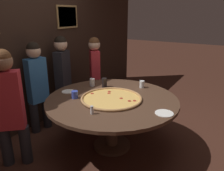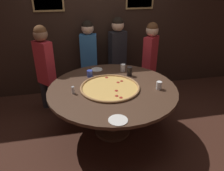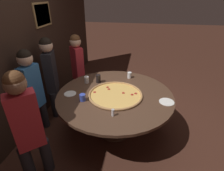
{
  "view_description": "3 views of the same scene",
  "coord_description": "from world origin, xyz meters",
  "px_view_note": "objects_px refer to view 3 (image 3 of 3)",
  "views": [
    {
      "loc": [
        -2.31,
        -1.41,
        1.82
      ],
      "look_at": [
        0.06,
        0.03,
        0.89
      ],
      "focal_mm": 35.0,
      "sensor_mm": 36.0,
      "label": 1
    },
    {
      "loc": [
        -0.54,
        -2.58,
        2.1
      ],
      "look_at": [
        -0.01,
        -0.02,
        0.78
      ],
      "focal_mm": 35.0,
      "sensor_mm": 36.0,
      "label": 2
    },
    {
      "loc": [
        -2.24,
        -0.35,
        2.1
      ],
      "look_at": [
        0.04,
        0.05,
        0.86
      ],
      "focal_mm": 28.0,
      "sensor_mm": 36.0,
      "label": 3
    }
  ],
  "objects_px": {
    "dining_table": "(115,100)",
    "diner_far_right": "(32,89)",
    "drink_cup_near_left": "(83,98)",
    "diner_far_left": "(78,65)",
    "giant_pizza": "(116,94)",
    "condiment_shaker": "(113,113)",
    "diner_centre_back": "(51,74)",
    "drink_cup_near_right": "(87,80)",
    "drink_cup_far_left": "(129,75)",
    "white_plate_beside_cup": "(167,102)",
    "drink_cup_by_shaker": "(98,79)",
    "white_plate_right_side": "(70,94)",
    "diner_side_left": "(27,123)"
  },
  "relations": [
    {
      "from": "dining_table",
      "to": "diner_far_right",
      "type": "height_order",
      "value": "diner_far_right"
    },
    {
      "from": "drink_cup_near_left",
      "to": "diner_far_left",
      "type": "distance_m",
      "value": 1.23
    },
    {
      "from": "dining_table",
      "to": "giant_pizza",
      "type": "xyz_separation_m",
      "value": [
        -0.04,
        -0.01,
        0.13
      ]
    },
    {
      "from": "condiment_shaker",
      "to": "diner_centre_back",
      "type": "height_order",
      "value": "diner_centre_back"
    },
    {
      "from": "drink_cup_near_right",
      "to": "drink_cup_near_left",
      "type": "relative_size",
      "value": 1.15
    },
    {
      "from": "drink_cup_far_left",
      "to": "drink_cup_near_right",
      "type": "xyz_separation_m",
      "value": [
        -0.32,
        0.69,
        0.0
      ]
    },
    {
      "from": "drink_cup_near_right",
      "to": "white_plate_beside_cup",
      "type": "xyz_separation_m",
      "value": [
        -0.37,
        -1.28,
        -0.05
      ]
    },
    {
      "from": "giant_pizza",
      "to": "diner_far_right",
      "type": "height_order",
      "value": "diner_far_right"
    },
    {
      "from": "condiment_shaker",
      "to": "drink_cup_by_shaker",
      "type": "bearing_deg",
      "value": 24.75
    },
    {
      "from": "white_plate_right_side",
      "to": "diner_far_left",
      "type": "distance_m",
      "value": 1.02
    },
    {
      "from": "condiment_shaker",
      "to": "diner_far_left",
      "type": "distance_m",
      "value": 1.7
    },
    {
      "from": "drink_cup_near_right",
      "to": "diner_centre_back",
      "type": "xyz_separation_m",
      "value": [
        0.07,
        0.67,
        0.03
      ]
    },
    {
      "from": "diner_side_left",
      "to": "condiment_shaker",
      "type": "bearing_deg",
      "value": 162.54
    },
    {
      "from": "white_plate_beside_cup",
      "to": "diner_far_left",
      "type": "relative_size",
      "value": 0.15
    },
    {
      "from": "drink_cup_near_right",
      "to": "white_plate_right_side",
      "type": "relative_size",
      "value": 0.63
    },
    {
      "from": "drink_cup_by_shaker",
      "to": "drink_cup_near_right",
      "type": "xyz_separation_m",
      "value": [
        -0.05,
        0.19,
        -0.01
      ]
    },
    {
      "from": "drink_cup_by_shaker",
      "to": "diner_far_right",
      "type": "xyz_separation_m",
      "value": [
        -0.52,
        0.9,
        -0.0
      ]
    },
    {
      "from": "dining_table",
      "to": "diner_centre_back",
      "type": "height_order",
      "value": "diner_centre_back"
    },
    {
      "from": "drink_cup_near_left",
      "to": "diner_far_right",
      "type": "height_order",
      "value": "diner_far_right"
    },
    {
      "from": "white_plate_right_side",
      "to": "diner_far_right",
      "type": "bearing_deg",
      "value": 96.5
    },
    {
      "from": "diner_far_left",
      "to": "diner_centre_back",
      "type": "height_order",
      "value": "diner_centre_back"
    },
    {
      "from": "white_plate_beside_cup",
      "to": "diner_side_left",
      "type": "bearing_deg",
      "value": 117.87
    },
    {
      "from": "drink_cup_far_left",
      "to": "diner_far_left",
      "type": "relative_size",
      "value": 0.08
    },
    {
      "from": "dining_table",
      "to": "white_plate_beside_cup",
      "type": "bearing_deg",
      "value": -97.32
    },
    {
      "from": "drink_cup_near_left",
      "to": "diner_centre_back",
      "type": "bearing_deg",
      "value": 52.31
    },
    {
      "from": "drink_cup_near_right",
      "to": "drink_cup_near_left",
      "type": "xyz_separation_m",
      "value": [
        -0.54,
        -0.11,
        -0.01
      ]
    },
    {
      "from": "diner_far_left",
      "to": "diner_centre_back",
      "type": "distance_m",
      "value": 0.61
    },
    {
      "from": "condiment_shaker",
      "to": "diner_far_left",
      "type": "bearing_deg",
      "value": 34.42
    },
    {
      "from": "diner_centre_back",
      "to": "drink_cup_far_left",
      "type": "bearing_deg",
      "value": 84.5
    },
    {
      "from": "drink_cup_near_left",
      "to": "drink_cup_near_right",
      "type": "bearing_deg",
      "value": 11.49
    },
    {
      "from": "dining_table",
      "to": "diner_centre_back",
      "type": "bearing_deg",
      "value": 73.99
    },
    {
      "from": "drink_cup_by_shaker",
      "to": "diner_centre_back",
      "type": "distance_m",
      "value": 0.86
    },
    {
      "from": "drink_cup_near_left",
      "to": "condiment_shaker",
      "type": "height_order",
      "value": "drink_cup_near_left"
    },
    {
      "from": "giant_pizza",
      "to": "white_plate_right_side",
      "type": "height_order",
      "value": "giant_pizza"
    },
    {
      "from": "drink_cup_near_left",
      "to": "white_plate_right_side",
      "type": "xyz_separation_m",
      "value": [
        0.14,
        0.25,
        -0.05
      ]
    },
    {
      "from": "giant_pizza",
      "to": "diner_side_left",
      "type": "relative_size",
      "value": 0.56
    },
    {
      "from": "diner_far_right",
      "to": "diner_far_left",
      "type": "height_order",
      "value": "diner_far_right"
    },
    {
      "from": "diner_far_right",
      "to": "diner_side_left",
      "type": "distance_m",
      "value": 0.85
    },
    {
      "from": "dining_table",
      "to": "white_plate_beside_cup",
      "type": "xyz_separation_m",
      "value": [
        -0.1,
        -0.75,
        0.12
      ]
    },
    {
      "from": "giant_pizza",
      "to": "diner_side_left",
      "type": "distance_m",
      "value": 1.24
    },
    {
      "from": "drink_cup_by_shaker",
      "to": "drink_cup_near_left",
      "type": "height_order",
      "value": "drink_cup_by_shaker"
    },
    {
      "from": "giant_pizza",
      "to": "drink_cup_near_left",
      "type": "height_order",
      "value": "drink_cup_near_left"
    },
    {
      "from": "giant_pizza",
      "to": "diner_far_left",
      "type": "bearing_deg",
      "value": 45.22
    },
    {
      "from": "drink_cup_far_left",
      "to": "white_plate_right_side",
      "type": "xyz_separation_m",
      "value": [
        -0.72,
        0.83,
        -0.05
      ]
    },
    {
      "from": "condiment_shaker",
      "to": "white_plate_beside_cup",
      "type": "bearing_deg",
      "value": -57.84
    },
    {
      "from": "dining_table",
      "to": "giant_pizza",
      "type": "relative_size",
      "value": 2.16
    },
    {
      "from": "dining_table",
      "to": "diner_far_left",
      "type": "height_order",
      "value": "diner_far_left"
    },
    {
      "from": "giant_pizza",
      "to": "drink_cup_far_left",
      "type": "bearing_deg",
      "value": -13.31
    },
    {
      "from": "drink_cup_near_right",
      "to": "diner_side_left",
      "type": "height_order",
      "value": "diner_side_left"
    },
    {
      "from": "giant_pizza",
      "to": "diner_side_left",
      "type": "height_order",
      "value": "diner_side_left"
    }
  ]
}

